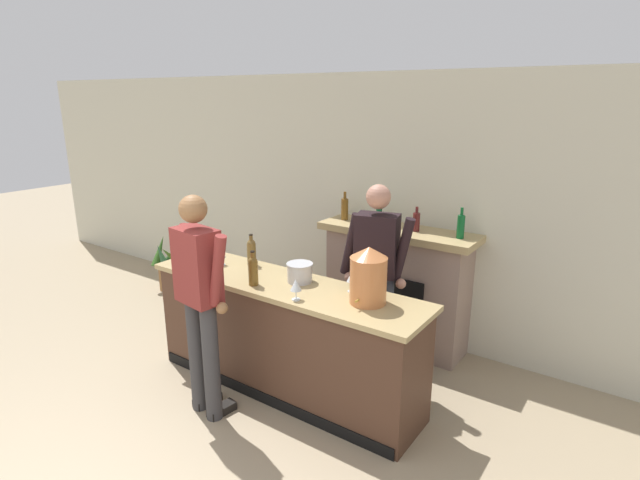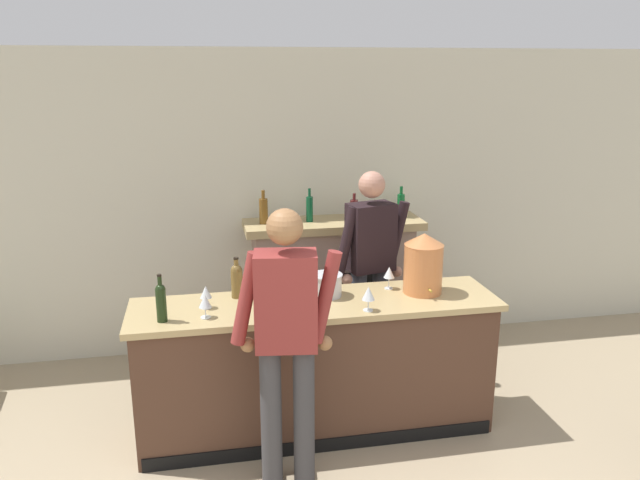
{
  "view_description": "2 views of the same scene",
  "coord_description": "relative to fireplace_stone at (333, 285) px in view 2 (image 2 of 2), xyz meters",
  "views": [
    {
      "loc": [
        2.53,
        -0.8,
        2.52
      ],
      "look_at": [
        0.14,
        2.62,
        1.31
      ],
      "focal_mm": 28.0,
      "sensor_mm": 36.0,
      "label": 1
    },
    {
      "loc": [
        -0.73,
        -1.76,
        2.58
      ],
      "look_at": [
        0.15,
        2.77,
        1.3
      ],
      "focal_mm": 35.0,
      "sensor_mm": 36.0,
      "label": 2
    }
  ],
  "objects": [
    {
      "name": "copper_dispenser",
      "position": [
        0.39,
        -1.28,
        0.59
      ],
      "size": [
        0.28,
        0.32,
        0.44
      ],
      "color": "#C97642",
      "rests_on": "bar_counter"
    },
    {
      "name": "person_customer",
      "position": [
        -0.7,
        -1.97,
        0.38
      ],
      "size": [
        0.65,
        0.34,
        1.82
      ],
      "color": "#3A393B",
      "rests_on": "ground_plane"
    },
    {
      "name": "person_bartender",
      "position": [
        0.15,
        -0.73,
        0.37
      ],
      "size": [
        0.64,
        0.37,
        1.81
      ],
      "color": "#363C4A",
      "rests_on": "ground_plane"
    },
    {
      "name": "wine_glass_back_row",
      "position": [
        -0.09,
        -1.55,
        0.49
      ],
      "size": [
        0.09,
        0.09,
        0.17
      ],
      "color": "silver",
      "rests_on": "bar_counter"
    },
    {
      "name": "fireplace_stone",
      "position": [
        0.0,
        0.0,
        0.0
      ],
      "size": [
        1.6,
        0.52,
        1.55
      ],
      "color": "gray",
      "rests_on": "ground_plane"
    },
    {
      "name": "wine_bottle_merlot_tall",
      "position": [
        -0.57,
        -1.5,
        0.5
      ],
      "size": [
        0.08,
        0.08,
        0.3
      ],
      "color": "brown",
      "rests_on": "bar_counter"
    },
    {
      "name": "ice_bucket_steel",
      "position": [
        -0.31,
        -1.22,
        0.45
      ],
      "size": [
        0.22,
        0.22,
        0.16
      ],
      "color": "silver",
      "rests_on": "bar_counter"
    },
    {
      "name": "wine_glass_mid_counter",
      "position": [
        0.17,
        -1.17,
        0.49
      ],
      "size": [
        0.08,
        0.08,
        0.17
      ],
      "color": "silver",
      "rests_on": "bar_counter"
    },
    {
      "name": "wine_bottle_cabernet_heavy",
      "position": [
        -0.94,
        -1.13,
        0.5
      ],
      "size": [
        0.08,
        0.08,
        0.29
      ],
      "color": "brown",
      "rests_on": "bar_counter"
    },
    {
      "name": "wine_bottle_port_short",
      "position": [
        -1.44,
        -1.48,
        0.51
      ],
      "size": [
        0.07,
        0.07,
        0.32
      ],
      "color": "black",
      "rests_on": "bar_counter"
    },
    {
      "name": "wine_glass_front_right",
      "position": [
        -1.16,
        -1.3,
        0.48
      ],
      "size": [
        0.08,
        0.08,
        0.16
      ],
      "color": "silver",
      "rests_on": "bar_counter"
    },
    {
      "name": "wine_glass_near_bucket",
      "position": [
        -1.16,
        -1.47,
        0.48
      ],
      "size": [
        0.08,
        0.08,
        0.16
      ],
      "color": "silver",
      "rests_on": "bar_counter"
    },
    {
      "name": "bar_counter",
      "position": [
        -0.4,
        -1.32,
        -0.13
      ],
      "size": [
        2.57,
        0.64,
        1.0
      ],
      "color": "#4C3022",
      "rests_on": "ground_plane"
    },
    {
      "name": "wall_back_panel",
      "position": [
        -0.43,
        0.26,
        0.74
      ],
      "size": [
        12.0,
        0.07,
        2.75
      ],
      "color": "beige",
      "rests_on": "ground_plane"
    }
  ]
}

